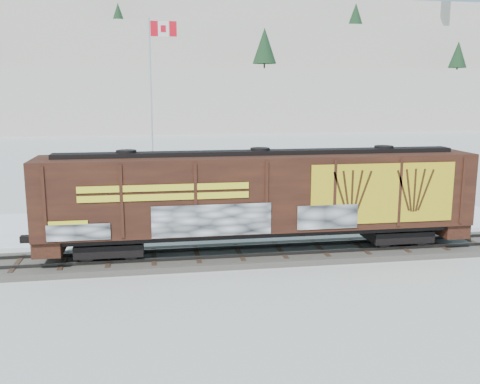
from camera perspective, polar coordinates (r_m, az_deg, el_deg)
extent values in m
plane|color=white|center=(25.31, -4.59, -7.28)|extent=(500.00, 500.00, 0.00)
cube|color=#59544C|center=(25.27, -4.59, -6.98)|extent=(50.00, 3.40, 0.28)
cube|color=#33302D|center=(24.52, -4.46, -7.01)|extent=(50.00, 0.10, 0.15)
cube|color=#33302D|center=(25.89, -4.73, -6.05)|extent=(50.00, 0.10, 0.15)
cube|color=white|center=(32.51, -5.69, -3.22)|extent=(40.00, 8.00, 0.03)
cube|color=white|center=(119.04, -8.50, 9.69)|extent=(360.00, 40.00, 12.00)
cube|color=white|center=(149.08, -8.76, 12.16)|extent=(360.00, 40.00, 24.00)
cube|color=white|center=(184.28, -8.94, 13.56)|extent=(360.00, 50.00, 35.00)
cone|color=#17311A|center=(116.88, 2.63, 15.33)|extent=(5.04, 5.04, 7.38)
cone|color=#17311A|center=(140.16, 22.23, 13.43)|extent=(4.20, 4.20, 6.15)
cone|color=#17311A|center=(153.58, -12.87, 18.02)|extent=(3.92, 3.92, 5.74)
cone|color=#17311A|center=(159.94, 12.24, 17.95)|extent=(4.48, 4.48, 6.56)
cube|color=black|center=(25.07, -13.69, -5.63)|extent=(3.00, 2.00, 0.90)
cube|color=black|center=(27.62, 16.34, -4.25)|extent=(3.00, 2.00, 0.90)
cylinder|color=black|center=(24.42, -16.06, -6.19)|extent=(0.90, 0.12, 0.90)
cube|color=black|center=(25.31, 2.09, -3.94)|extent=(20.11, 2.40, 0.25)
cube|color=#3A1A10|center=(24.92, 2.12, 0.13)|extent=(20.11, 3.00, 3.40)
cube|color=black|center=(24.65, 2.15, 4.24)|extent=(18.50, 0.90, 0.20)
cube|color=#BD9717|center=(25.13, 15.06, -0.15)|extent=(6.84, 0.03, 2.75)
cube|color=yellow|center=(22.86, -8.03, -0.04)|extent=(7.24, 0.02, 0.70)
cube|color=silver|center=(23.25, -2.99, -3.04)|extent=(5.23, 0.03, 1.40)
cylinder|color=silver|center=(38.32, -9.15, -1.04)|extent=(0.90, 0.90, 0.20)
cylinder|color=silver|center=(37.57, -9.43, 8.28)|extent=(0.14, 0.14, 12.63)
cube|color=red|center=(37.77, -9.14, 16.84)|extent=(0.50, 0.07, 1.00)
cube|color=white|center=(37.78, -8.19, 16.86)|extent=(0.70, 0.09, 1.00)
cube|color=red|center=(37.80, -7.16, 16.88)|extent=(0.50, 0.07, 1.00)
imported|color=#A1A3A8|center=(32.47, -12.06, -2.13)|extent=(4.33, 2.44, 1.39)
imported|color=silver|center=(32.91, 2.06, -1.75)|extent=(4.26, 1.88, 1.36)
imported|color=#212329|center=(30.89, -0.49, -2.57)|extent=(5.06, 3.15, 1.37)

